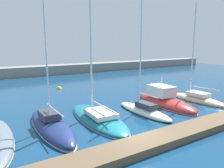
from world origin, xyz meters
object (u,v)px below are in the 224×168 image
Objects in this scene: sailboat_teal_fourth at (98,117)px; sailboat_sand_seventh at (197,99)px; sailboat_ivory_fifth at (144,110)px; mooring_buoy_yellow at (59,89)px; sailboat_navy_third at (51,125)px; motorboat_red_sixth at (164,100)px.

sailboat_teal_fourth is 1.19× the size of sailboat_sand_seventh.
sailboat_ivory_fifth reaches higher than mooring_buoy_yellow.
sailboat_navy_third is 1.38× the size of sailboat_ivory_fifth.
sailboat_ivory_fifth is at bearing 89.70° from sailboat_sand_seventh.
sailboat_sand_seventh is (17.87, -0.57, -0.11)m from sailboat_navy_third.
sailboat_sand_seventh reaches higher than sailboat_ivory_fifth.
sailboat_ivory_fifth is 1.20× the size of motorboat_red_sixth.
sailboat_teal_fourth is 1.27× the size of sailboat_ivory_fifth.
sailboat_sand_seventh reaches higher than mooring_buoy_yellow.
sailboat_navy_third reaches higher than sailboat_ivory_fifth.
sailboat_navy_third is 17.88m from sailboat_sand_seventh.
motorboat_red_sixth is (8.97, 0.65, 0.14)m from sailboat_teal_fourth.
sailboat_teal_fourth is 1.52× the size of motorboat_red_sixth.
sailboat_navy_third is at bearing 95.78° from motorboat_red_sixth.
sailboat_sand_seventh is (4.64, -1.11, -0.23)m from motorboat_red_sixth.
sailboat_teal_fourth is at bearing 97.62° from motorboat_red_sixth.
sailboat_navy_third is at bearing 86.88° from sailboat_sand_seventh.
mooring_buoy_yellow is at bearing 30.44° from motorboat_red_sixth.
sailboat_navy_third reaches higher than mooring_buoy_yellow.
sailboat_navy_third is at bearing -110.35° from mooring_buoy_yellow.
sailboat_ivory_fifth is 8.67m from sailboat_sand_seventh.
sailboat_sand_seventh is at bearing -52.58° from mooring_buoy_yellow.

